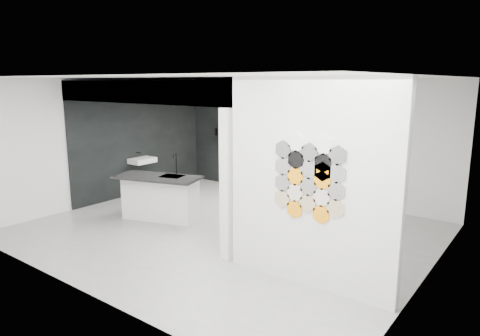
% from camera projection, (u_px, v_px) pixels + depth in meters
% --- Properties ---
extents(floor, '(7.00, 6.00, 0.01)m').
position_uv_depth(floor, '(226.00, 230.00, 8.00)').
color(floor, gray).
extents(partition_panel, '(2.45, 0.15, 2.80)m').
position_uv_depth(partition_panel, '(310.00, 184.00, 5.63)').
color(partition_panel, silver).
rests_on(partition_panel, floor).
extents(bay_clad_back, '(4.40, 0.04, 2.35)m').
position_uv_depth(bay_clad_back, '(259.00, 144.00, 10.86)').
color(bay_clad_back, black).
rests_on(bay_clad_back, floor).
extents(bay_clad_left, '(0.04, 4.00, 2.35)m').
position_uv_depth(bay_clad_left, '(142.00, 145.00, 10.59)').
color(bay_clad_left, black).
rests_on(bay_clad_left, floor).
extents(bulkhead, '(4.40, 4.00, 0.40)m').
position_uv_depth(bulkhead, '(207.00, 90.00, 9.04)').
color(bulkhead, silver).
rests_on(bulkhead, corner_column).
extents(corner_column, '(0.16, 0.16, 2.35)m').
position_uv_depth(corner_column, '(227.00, 186.00, 6.50)').
color(corner_column, silver).
rests_on(corner_column, floor).
extents(fascia_beam, '(4.40, 0.16, 0.40)m').
position_uv_depth(fascia_beam, '(135.00, 92.00, 7.54)').
color(fascia_beam, silver).
rests_on(fascia_beam, corner_column).
extents(wall_basin, '(0.40, 0.60, 0.12)m').
position_uv_depth(wall_basin, '(142.00, 160.00, 10.36)').
color(wall_basin, silver).
rests_on(wall_basin, bay_clad_left).
extents(display_shelf, '(3.00, 0.15, 0.04)m').
position_uv_depth(display_shelf, '(260.00, 140.00, 10.69)').
color(display_shelf, black).
rests_on(display_shelf, bay_clad_back).
extents(kitchen_island, '(1.83, 1.20, 1.36)m').
position_uv_depth(kitchen_island, '(160.00, 197.00, 8.58)').
color(kitchen_island, silver).
rests_on(kitchen_island, floor).
extents(stockpot, '(0.32, 0.32, 0.20)m').
position_uv_depth(stockpot, '(220.00, 131.00, 11.44)').
color(stockpot, black).
rests_on(stockpot, display_shelf).
extents(kettle, '(0.20, 0.20, 0.15)m').
position_uv_depth(kettle, '(292.00, 139.00, 10.14)').
color(kettle, black).
rests_on(kettle, display_shelf).
extents(glass_bowl, '(0.20, 0.20, 0.11)m').
position_uv_depth(glass_bowl, '(308.00, 141.00, 9.88)').
color(glass_bowl, gray).
rests_on(glass_bowl, display_shelf).
extents(glass_vase, '(0.13, 0.13, 0.15)m').
position_uv_depth(glass_vase, '(308.00, 140.00, 9.88)').
color(glass_vase, gray).
rests_on(glass_vase, display_shelf).
extents(bottle_dark, '(0.06, 0.06, 0.14)m').
position_uv_depth(bottle_dark, '(252.00, 135.00, 10.83)').
color(bottle_dark, black).
rests_on(bottle_dark, display_shelf).
extents(utensil_cup, '(0.07, 0.07, 0.09)m').
position_uv_depth(utensil_cup, '(243.00, 136.00, 10.98)').
color(utensil_cup, black).
rests_on(utensil_cup, display_shelf).
extents(hex_tile_cluster, '(1.04, 0.02, 1.16)m').
position_uv_depth(hex_tile_cluster, '(309.00, 178.00, 5.52)').
color(hex_tile_cluster, tan).
rests_on(hex_tile_cluster, partition_panel).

